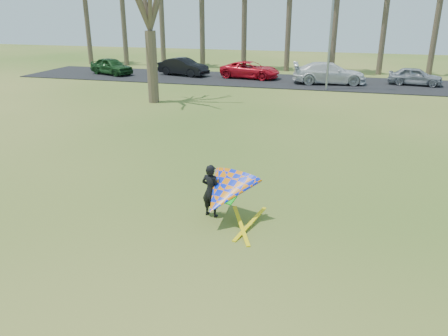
% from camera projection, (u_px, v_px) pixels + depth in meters
% --- Properties ---
extents(ground, '(100.00, 100.00, 0.00)m').
position_uv_depth(ground, '(204.00, 234.00, 11.27)').
color(ground, '#235612').
rests_on(ground, ground).
extents(parking_strip, '(46.00, 7.00, 0.06)m').
position_uv_depth(parking_strip, '(302.00, 82.00, 33.88)').
color(parking_strip, black).
rests_on(parking_strip, ground).
extents(streetlight, '(2.28, 0.18, 8.00)m').
position_uv_depth(streetlight, '(334.00, 23.00, 29.09)').
color(streetlight, gray).
rests_on(streetlight, ground).
extents(car_0, '(4.41, 3.00, 1.40)m').
position_uv_depth(car_0, '(111.00, 66.00, 37.13)').
color(car_0, '#19401A').
rests_on(car_0, parking_strip).
extents(car_1, '(4.59, 2.58, 1.43)m').
position_uv_depth(car_1, '(183.00, 67.00, 36.60)').
color(car_1, black).
rests_on(car_1, parking_strip).
extents(car_2, '(5.04, 2.88, 1.33)m').
position_uv_depth(car_2, '(250.00, 70.00, 35.22)').
color(car_2, red).
rests_on(car_2, parking_strip).
extents(car_3, '(5.62, 2.92, 1.56)m').
position_uv_depth(car_3, '(329.00, 73.00, 32.65)').
color(car_3, silver).
rests_on(car_3, parking_strip).
extents(car_4, '(3.93, 2.00, 1.28)m').
position_uv_depth(car_4, '(415.00, 76.00, 32.12)').
color(car_4, gray).
rests_on(car_4, parking_strip).
extents(kite_flyer, '(2.13, 2.39, 2.02)m').
position_uv_depth(kite_flyer, '(223.00, 193.00, 11.66)').
color(kite_flyer, black).
rests_on(kite_flyer, ground).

